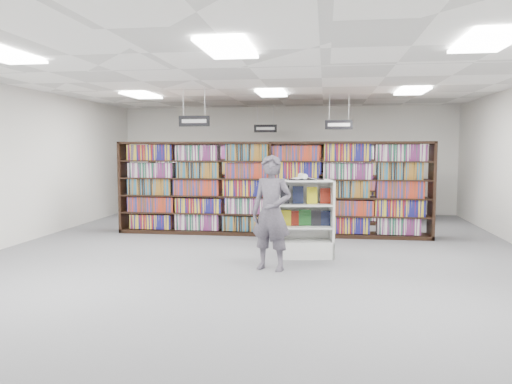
# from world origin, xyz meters

# --- Properties ---
(floor) EXTENTS (12.00, 12.00, 0.00)m
(floor) POSITION_xyz_m (0.00, 0.00, 0.00)
(floor) COLOR #59595E
(floor) RESTS_ON ground
(ceiling) EXTENTS (10.00, 12.00, 0.10)m
(ceiling) POSITION_xyz_m (0.00, 0.00, 3.20)
(ceiling) COLOR white
(ceiling) RESTS_ON wall_back
(wall_back) EXTENTS (10.00, 0.10, 3.20)m
(wall_back) POSITION_xyz_m (0.00, 6.00, 1.60)
(wall_back) COLOR silver
(wall_back) RESTS_ON ground
(wall_front) EXTENTS (10.00, 0.10, 3.20)m
(wall_front) POSITION_xyz_m (0.00, -6.00, 1.60)
(wall_front) COLOR silver
(wall_front) RESTS_ON ground
(wall_left) EXTENTS (0.10, 12.00, 3.20)m
(wall_left) POSITION_xyz_m (-5.00, 0.00, 1.60)
(wall_left) COLOR silver
(wall_left) RESTS_ON ground
(bookshelf_row_near) EXTENTS (7.00, 0.60, 2.10)m
(bookshelf_row_near) POSITION_xyz_m (0.00, 2.00, 1.05)
(bookshelf_row_near) COLOR black
(bookshelf_row_near) RESTS_ON floor
(bookshelf_row_mid) EXTENTS (7.00, 0.60, 2.10)m
(bookshelf_row_mid) POSITION_xyz_m (0.00, 4.00, 1.05)
(bookshelf_row_mid) COLOR black
(bookshelf_row_mid) RESTS_ON floor
(bookshelf_row_far) EXTENTS (7.00, 0.60, 2.10)m
(bookshelf_row_far) POSITION_xyz_m (0.00, 5.70, 1.05)
(bookshelf_row_far) COLOR black
(bookshelf_row_far) RESTS_ON floor
(aisle_sign_left) EXTENTS (0.65, 0.02, 0.80)m
(aisle_sign_left) POSITION_xyz_m (-1.50, 1.00, 2.53)
(aisle_sign_left) COLOR #B2B2B7
(aisle_sign_left) RESTS_ON ceiling
(aisle_sign_right) EXTENTS (0.65, 0.02, 0.80)m
(aisle_sign_right) POSITION_xyz_m (1.50, 3.00, 2.53)
(aisle_sign_right) COLOR #B2B2B7
(aisle_sign_right) RESTS_ON ceiling
(aisle_sign_center) EXTENTS (0.65, 0.02, 0.80)m
(aisle_sign_center) POSITION_xyz_m (-0.50, 5.00, 2.53)
(aisle_sign_center) COLOR #B2B2B7
(aisle_sign_center) RESTS_ON ceiling
(troffer_front_left) EXTENTS (0.60, 1.20, 0.04)m
(troffer_front_left) POSITION_xyz_m (-3.00, -3.00, 3.16)
(troffer_front_left) COLOR white
(troffer_front_left) RESTS_ON ceiling
(troffer_front_center) EXTENTS (0.60, 1.20, 0.04)m
(troffer_front_center) POSITION_xyz_m (0.00, -3.00, 3.16)
(troffer_front_center) COLOR white
(troffer_front_center) RESTS_ON ceiling
(troffer_front_right) EXTENTS (0.60, 1.20, 0.04)m
(troffer_front_right) POSITION_xyz_m (3.00, -3.00, 3.16)
(troffer_front_right) COLOR white
(troffer_front_right) RESTS_ON ceiling
(troffer_back_left) EXTENTS (0.60, 1.20, 0.04)m
(troffer_back_left) POSITION_xyz_m (-3.00, 2.00, 3.16)
(troffer_back_left) COLOR white
(troffer_back_left) RESTS_ON ceiling
(troffer_back_center) EXTENTS (0.60, 1.20, 0.04)m
(troffer_back_center) POSITION_xyz_m (0.00, 2.00, 3.16)
(troffer_back_center) COLOR white
(troffer_back_center) RESTS_ON ceiling
(troffer_back_right) EXTENTS (0.60, 1.20, 0.04)m
(troffer_back_right) POSITION_xyz_m (3.00, 2.00, 3.16)
(troffer_back_right) COLOR white
(troffer_back_right) RESTS_ON ceiling
(endcap_display) EXTENTS (1.06, 0.63, 1.40)m
(endcap_display) POSITION_xyz_m (0.84, -0.19, 0.47)
(endcap_display) COLOR white
(endcap_display) RESTS_ON floor
(open_book) EXTENTS (0.71, 0.54, 0.13)m
(open_book) POSITION_xyz_m (0.81, -0.22, 1.43)
(open_book) COLOR black
(open_book) RESTS_ON endcap_display
(shopper) EXTENTS (0.77, 0.62, 1.84)m
(shopper) POSITION_xyz_m (0.35, -1.24, 0.92)
(shopper) COLOR #534F5A
(shopper) RESTS_ON floor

